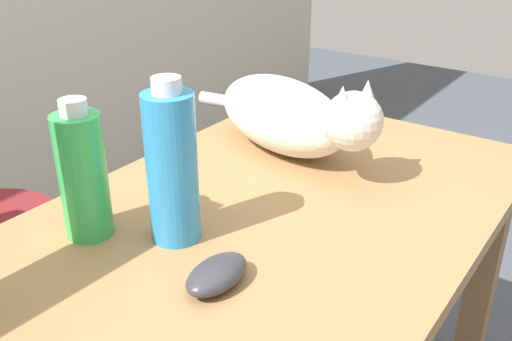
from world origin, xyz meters
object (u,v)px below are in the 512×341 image
(water_bottle, at_px, (83,174))
(cat, at_px, (288,114))
(spray_bottle, at_px, (172,167))
(computer_mouse, at_px, (217,274))

(water_bottle, bearing_deg, cat, -9.59)
(spray_bottle, bearing_deg, computer_mouse, -114.84)
(cat, height_order, computer_mouse, cat)
(cat, xyz_separation_m, computer_mouse, (-0.46, -0.17, -0.06))
(water_bottle, bearing_deg, computer_mouse, -87.46)
(cat, bearing_deg, water_bottle, 170.41)
(cat, relative_size, computer_mouse, 5.24)
(water_bottle, height_order, spray_bottle, spray_bottle)
(water_bottle, bearing_deg, spray_bottle, -58.71)
(computer_mouse, bearing_deg, water_bottle, 92.54)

